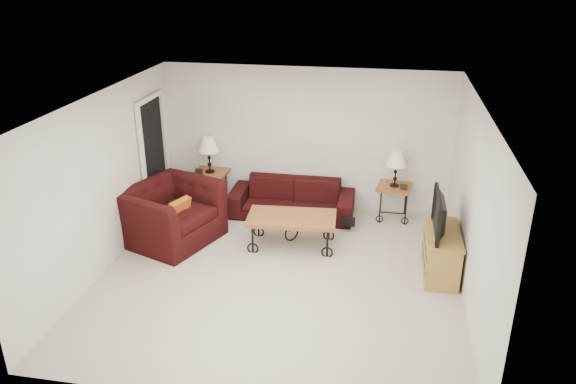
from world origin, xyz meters
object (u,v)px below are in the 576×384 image
object	(u,v)px
armchair	(171,214)
backpack	(349,216)
sofa	(292,199)
lamp_left	(209,155)
side_table_right	(393,202)
coffee_table	(292,231)
tv_stand	(441,253)
television	(444,214)
lamp_right	(396,169)
side_table_left	(211,188)

from	to	relation	value
armchair	backpack	distance (m)	2.87
sofa	lamp_left	bearing A→B (deg)	173.21
lamp_left	side_table_right	bearing A→B (deg)	0.00
lamp_left	coffee_table	xyz separation A→B (m)	(1.70, -1.29, -0.71)
lamp_left	backpack	bearing A→B (deg)	-11.87
tv_stand	television	world-z (taller)	television
side_table_right	armchair	world-z (taller)	armchair
lamp_left	coffee_table	world-z (taller)	lamp_left
sofa	lamp_right	distance (m)	1.84
side_table_right	armchair	xyz separation A→B (m)	(-3.43, -1.41, 0.15)
lamp_left	sofa	bearing A→B (deg)	-6.79
side_table_left	tv_stand	xyz separation A→B (m)	(3.91, -1.70, 0.00)
lamp_left	backpack	world-z (taller)	lamp_left
television	backpack	bearing A→B (deg)	-130.67
tv_stand	lamp_right	bearing A→B (deg)	111.58
sofa	coffee_table	xyz separation A→B (m)	(0.19, -1.11, -0.06)
television	backpack	world-z (taller)	television
television	backpack	xyz separation A→B (m)	(-1.37, 1.17, -0.69)
coffee_table	sofa	bearing A→B (deg)	99.75
backpack	lamp_left	bearing A→B (deg)	144.71
side_table_left	coffee_table	distance (m)	2.13
lamp_right	coffee_table	xyz separation A→B (m)	(-1.54, -1.29, -0.66)
armchair	sofa	bearing A→B (deg)	-32.95
side_table_right	television	size ratio (longest dim) A/B	0.63
sofa	armchair	size ratio (longest dim) A/B	1.52
side_table_left	coffee_table	bearing A→B (deg)	-37.06
side_table_right	backpack	xyz separation A→B (m)	(-0.71, -0.53, -0.08)
side_table_right	television	xyz separation A→B (m)	(0.65, -1.70, 0.62)
side_table_right	television	world-z (taller)	television
sofa	tv_stand	size ratio (longest dim) A/B	1.98
lamp_right	coffee_table	world-z (taller)	lamp_right
lamp_right	tv_stand	size ratio (longest dim) A/B	0.57
coffee_table	armchair	bearing A→B (deg)	-176.12
side_table_left	armchair	world-z (taller)	armchair
side_table_right	tv_stand	distance (m)	1.83
coffee_table	backpack	xyz separation A→B (m)	(0.83, 0.75, -0.03)
lamp_right	coffee_table	bearing A→B (deg)	-140.10
side_table_right	tv_stand	world-z (taller)	tv_stand
side_table_left	lamp_right	distance (m)	3.29
sofa	side_table_right	world-z (taller)	sofa
side_table_right	television	bearing A→B (deg)	-69.01
lamp_left	tv_stand	bearing A→B (deg)	-23.54
television	side_table_left	bearing A→B (deg)	-113.65
backpack	coffee_table	bearing A→B (deg)	-161.01
coffee_table	tv_stand	size ratio (longest dim) A/B	1.26
side_table_right	lamp_left	size ratio (longest dim) A/B	0.95
side_table_left	backpack	distance (m)	2.58
armchair	lamp_left	bearing A→B (deg)	13.42
tv_stand	side_table_right	bearing A→B (deg)	111.58
tv_stand	television	bearing A→B (deg)	180.00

